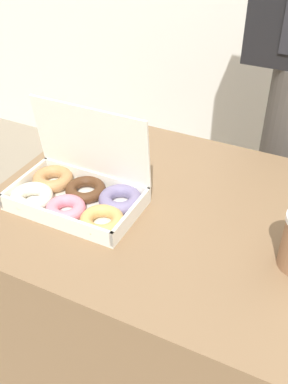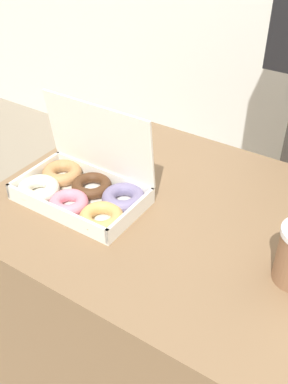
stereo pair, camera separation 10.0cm
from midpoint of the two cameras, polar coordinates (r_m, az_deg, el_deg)
The scene contains 2 objects.
table at distance 1.35m, azimuth 8.81°, elevation -16.36°, with size 1.06×0.71×0.76m.
donut_box at distance 1.11m, azimuth -5.28°, elevation 0.49°, with size 0.35×0.24×0.23m.
Camera 2 is at (0.32, -0.76, 1.44)m, focal length 42.00 mm.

